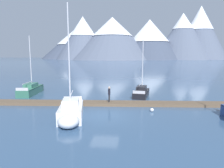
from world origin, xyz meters
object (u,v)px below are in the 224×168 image
(sailboat_second_berth, at_px, (71,112))
(mooring_buoy_channel_marker, at_px, (152,110))
(sailboat_nearest_berth, at_px, (32,89))
(sailboat_mid_dock_port, at_px, (142,92))
(person_on_dock, at_px, (109,93))

(sailboat_second_berth, bearing_deg, mooring_buoy_channel_marker, 24.68)
(sailboat_nearest_berth, bearing_deg, sailboat_mid_dock_port, 0.30)
(person_on_dock, bearing_deg, sailboat_second_berth, -114.78)
(sailboat_second_berth, distance_m, person_on_dock, 6.14)
(sailboat_second_berth, bearing_deg, person_on_dock, 65.22)
(person_on_dock, bearing_deg, sailboat_mid_dock_port, 55.92)
(mooring_buoy_channel_marker, bearing_deg, sailboat_mid_dock_port, 95.24)
(sailboat_mid_dock_port, bearing_deg, sailboat_second_berth, -119.61)
(person_on_dock, height_order, mooring_buoy_channel_marker, person_on_dock)
(sailboat_mid_dock_port, bearing_deg, person_on_dock, -124.08)
(sailboat_nearest_berth, relative_size, sailboat_second_berth, 0.84)
(sailboat_second_berth, bearing_deg, sailboat_nearest_berth, 129.67)
(sailboat_nearest_berth, height_order, person_on_dock, sailboat_nearest_berth)
(person_on_dock, xyz_separation_m, mooring_buoy_channel_marker, (4.42, -2.34, -1.08))
(sailboat_nearest_berth, height_order, sailboat_mid_dock_port, sailboat_nearest_berth)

